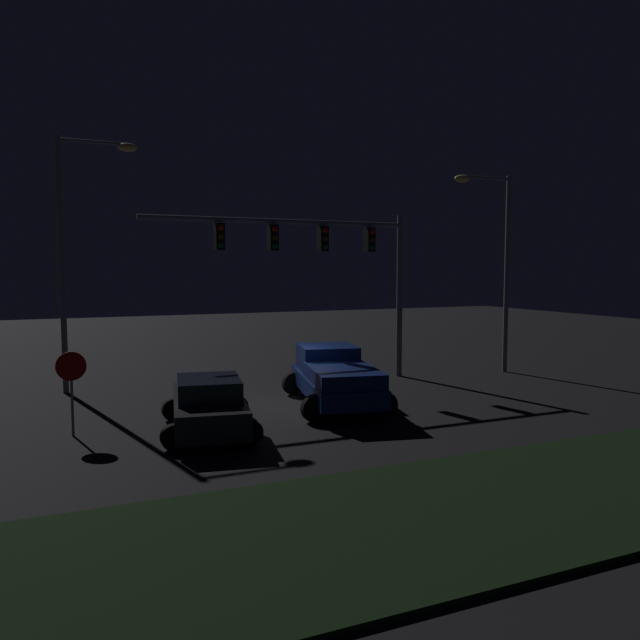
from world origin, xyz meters
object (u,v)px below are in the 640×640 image
object	(u,v)px
car_sedan	(209,405)
stop_sign	(71,377)
pickup_truck	(334,374)
traffic_signal_gantry	(324,251)
street_lamp_right	(497,249)
street_lamp_left	(77,234)

from	to	relation	value
car_sedan	stop_sign	world-z (taller)	stop_sign
pickup_truck	stop_sign	bearing A→B (deg)	107.15
traffic_signal_gantry	stop_sign	bearing A→B (deg)	-154.21
street_lamp_right	stop_sign	world-z (taller)	street_lamp_right
car_sedan	street_lamp_right	xyz separation A→B (m)	(13.23, 4.56, 4.44)
traffic_signal_gantry	street_lamp_right	distance (m)	7.50
car_sedan	street_lamp_right	size ratio (longest dim) A/B	0.57
traffic_signal_gantry	street_lamp_right	bearing A→B (deg)	-6.88
traffic_signal_gantry	stop_sign	size ratio (longest dim) A/B	4.63
car_sedan	street_lamp_left	world-z (taller)	street_lamp_left
traffic_signal_gantry	stop_sign	distance (m)	10.71
pickup_truck	stop_sign	distance (m)	7.86
street_lamp_left	stop_sign	distance (m)	7.36
stop_sign	pickup_truck	bearing A→B (deg)	4.82
pickup_truck	street_lamp_left	size ratio (longest dim) A/B	0.64
street_lamp_left	street_lamp_right	distance (m)	16.32
pickup_truck	car_sedan	bearing A→B (deg)	123.25
pickup_truck	street_lamp_left	distance (m)	10.25
street_lamp_left	street_lamp_right	xyz separation A→B (m)	(16.09, -2.65, -0.38)
car_sedan	traffic_signal_gantry	size ratio (longest dim) A/B	0.45
pickup_truck	traffic_signal_gantry	bearing A→B (deg)	-6.90
pickup_truck	street_lamp_right	size ratio (longest dim) A/B	0.70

